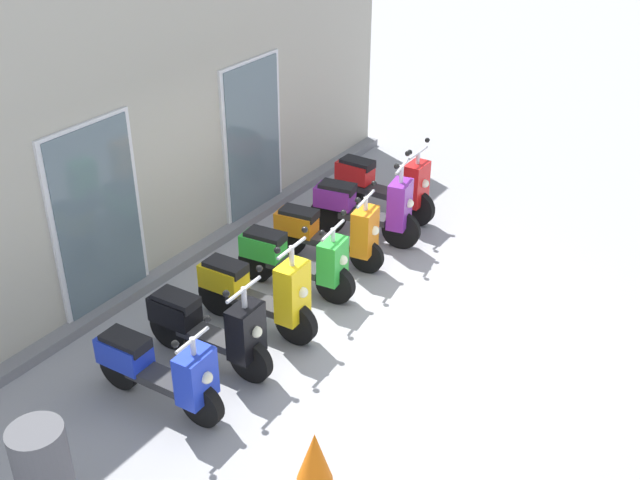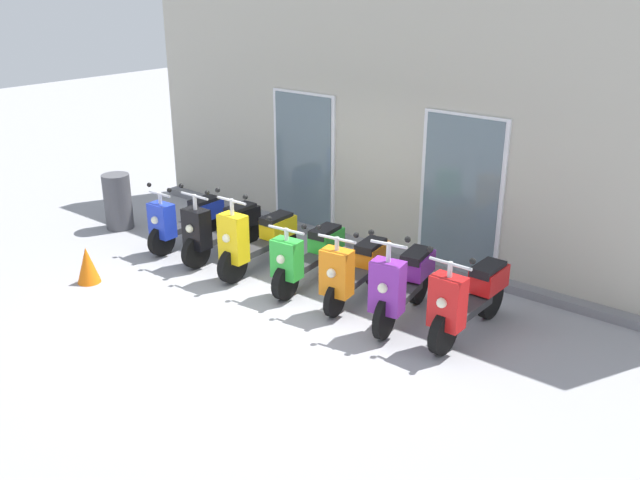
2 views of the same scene
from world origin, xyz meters
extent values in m
plane|color=#939399|center=(0.00, 0.00, 0.00)|extent=(40.00, 40.00, 0.00)
cube|color=#B2AD9E|center=(0.00, 2.76, 1.92)|extent=(9.49, 0.30, 3.85)
cube|color=slate|center=(0.00, 2.51, 0.06)|extent=(9.49, 0.20, 0.12)
cube|color=silver|center=(-1.42, 2.59, 1.15)|extent=(1.26, 0.04, 2.30)
cube|color=slate|center=(-1.42, 2.57, 1.15)|extent=(1.14, 0.02, 2.22)
cube|color=silver|center=(1.42, 2.59, 1.15)|extent=(1.26, 0.04, 2.30)
cube|color=slate|center=(1.42, 2.57, 1.15)|extent=(1.14, 0.02, 2.22)
cylinder|color=black|center=(-2.37, 0.34, 0.23)|extent=(0.12, 0.47, 0.46)
cylinder|color=black|center=(-2.41, 1.40, 0.23)|extent=(0.12, 0.47, 0.46)
cube|color=#2D2D30|center=(-2.39, 0.87, 0.33)|extent=(0.28, 0.66, 0.09)
cube|color=#1E38C6|center=(-2.37, 0.38, 0.55)|extent=(0.39, 0.25, 0.52)
sphere|color=#F2EFCC|center=(-2.37, 0.25, 0.59)|extent=(0.12, 0.12, 0.12)
cube|color=#1E38C6|center=(-2.40, 1.30, 0.48)|extent=(0.32, 0.53, 0.28)
cube|color=black|center=(-2.40, 1.26, 0.62)|extent=(0.28, 0.49, 0.11)
cylinder|color=silver|center=(-2.37, 0.38, 0.89)|extent=(0.06, 0.06, 0.20)
cylinder|color=silver|center=(-2.37, 0.38, 0.97)|extent=(0.45, 0.05, 0.04)
sphere|color=black|center=(-2.15, 0.39, 1.07)|extent=(0.07, 0.07, 0.07)
sphere|color=black|center=(-2.60, 0.37, 1.07)|extent=(0.07, 0.07, 0.07)
cylinder|color=black|center=(-1.60, 0.35, 0.24)|extent=(0.12, 0.49, 0.49)
cylinder|color=black|center=(-1.62, 1.44, 0.24)|extent=(0.12, 0.49, 0.49)
cube|color=#2D2D30|center=(-1.61, 0.90, 0.34)|extent=(0.28, 0.68, 0.09)
cube|color=black|center=(-1.60, 0.39, 0.60)|extent=(0.39, 0.25, 0.58)
sphere|color=#F2EFCC|center=(-1.59, 0.26, 0.64)|extent=(0.12, 0.12, 0.12)
cube|color=black|center=(-1.62, 1.34, 0.51)|extent=(0.31, 0.53, 0.28)
cube|color=black|center=(-1.62, 1.30, 0.65)|extent=(0.27, 0.49, 0.11)
cylinder|color=silver|center=(-1.60, 0.39, 0.99)|extent=(0.06, 0.06, 0.24)
cylinder|color=silver|center=(-1.60, 0.39, 1.09)|extent=(0.53, 0.05, 0.04)
sphere|color=black|center=(-1.33, 0.40, 1.19)|extent=(0.07, 0.07, 0.07)
sphere|color=black|center=(-1.86, 0.39, 1.19)|extent=(0.07, 0.07, 0.07)
cylinder|color=black|center=(-0.81, 0.33, 0.25)|extent=(0.13, 0.50, 0.50)
cylinder|color=black|center=(-0.84, 1.41, 0.25)|extent=(0.13, 0.50, 0.50)
cube|color=#2D2D30|center=(-0.83, 0.87, 0.35)|extent=(0.28, 0.68, 0.09)
cube|color=yellow|center=(-0.81, 0.37, 0.65)|extent=(0.39, 0.25, 0.67)
sphere|color=#F2EFCC|center=(-0.81, 0.24, 0.69)|extent=(0.12, 0.12, 0.12)
cube|color=yellow|center=(-0.84, 1.31, 0.54)|extent=(0.31, 0.53, 0.28)
cube|color=black|center=(-0.84, 1.27, 0.68)|extent=(0.27, 0.49, 0.11)
cylinder|color=silver|center=(-0.81, 0.37, 1.09)|extent=(0.06, 0.06, 0.25)
cylinder|color=silver|center=(-0.81, 0.37, 1.19)|extent=(0.52, 0.05, 0.04)
sphere|color=black|center=(-0.56, 0.38, 1.29)|extent=(0.07, 0.07, 0.07)
sphere|color=black|center=(-1.07, 0.36, 1.29)|extent=(0.07, 0.07, 0.07)
cylinder|color=black|center=(0.11, 0.40, 0.24)|extent=(0.16, 0.49, 0.48)
cylinder|color=black|center=(0.00, 1.48, 0.24)|extent=(0.16, 0.49, 0.48)
cube|color=#2D2D30|center=(0.05, 0.94, 0.34)|extent=(0.33, 0.70, 0.09)
cube|color=green|center=(0.11, 0.44, 0.56)|extent=(0.40, 0.28, 0.52)
sphere|color=#F2EFCC|center=(0.12, 0.31, 0.60)|extent=(0.12, 0.12, 0.12)
cube|color=green|center=(0.01, 1.39, 0.51)|extent=(0.35, 0.55, 0.28)
cube|color=black|center=(0.01, 1.35, 0.65)|extent=(0.31, 0.50, 0.11)
cylinder|color=silver|center=(0.11, 0.44, 0.89)|extent=(0.06, 0.06, 0.18)
cylinder|color=silver|center=(0.11, 0.44, 0.96)|extent=(0.55, 0.09, 0.04)
sphere|color=black|center=(0.38, 0.46, 1.06)|extent=(0.07, 0.07, 0.07)
sphere|color=black|center=(-0.17, 0.41, 1.06)|extent=(0.07, 0.07, 0.07)
cylinder|color=black|center=(0.91, 0.43, 0.22)|extent=(0.14, 0.45, 0.44)
cylinder|color=black|center=(0.76, 1.51, 0.22)|extent=(0.14, 0.45, 0.44)
cube|color=#2D2D30|center=(0.84, 0.97, 0.32)|extent=(0.35, 0.71, 0.09)
cube|color=orange|center=(0.91, 0.47, 0.58)|extent=(0.41, 0.29, 0.60)
sphere|color=#F2EFCC|center=(0.92, 0.34, 0.62)|extent=(0.12, 0.12, 0.12)
cube|color=orange|center=(0.77, 1.41, 0.49)|extent=(0.37, 0.56, 0.28)
cube|color=black|center=(0.78, 1.37, 0.63)|extent=(0.32, 0.51, 0.11)
cylinder|color=silver|center=(0.91, 0.47, 0.95)|extent=(0.06, 0.06, 0.19)
cylinder|color=silver|center=(0.91, 0.47, 1.03)|extent=(0.52, 0.11, 0.04)
sphere|color=black|center=(1.16, 0.50, 1.13)|extent=(0.07, 0.07, 0.07)
sphere|color=black|center=(0.65, 0.43, 1.13)|extent=(0.07, 0.07, 0.07)
cylinder|color=black|center=(1.71, 0.36, 0.26)|extent=(0.17, 0.53, 0.53)
cylinder|color=black|center=(1.53, 1.41, 0.26)|extent=(0.17, 0.53, 0.53)
cube|color=#2D2D30|center=(1.62, 0.88, 0.36)|extent=(0.37, 0.70, 0.09)
cube|color=purple|center=(1.70, 0.40, 0.64)|extent=(0.41, 0.30, 0.64)
sphere|color=#F2EFCC|center=(1.72, 0.27, 0.68)|extent=(0.12, 0.12, 0.12)
cube|color=purple|center=(1.55, 1.31, 0.58)|extent=(0.38, 0.56, 0.28)
cube|color=black|center=(1.55, 1.27, 0.72)|extent=(0.34, 0.52, 0.11)
cylinder|color=silver|center=(1.70, 0.40, 1.07)|extent=(0.06, 0.06, 0.26)
cylinder|color=silver|center=(1.70, 0.40, 1.18)|extent=(0.45, 0.11, 0.04)
sphere|color=black|center=(1.92, 0.43, 1.28)|extent=(0.07, 0.07, 0.07)
sphere|color=black|center=(1.48, 0.36, 1.28)|extent=(0.07, 0.07, 0.07)
cylinder|color=black|center=(2.42, 0.48, 0.26)|extent=(0.12, 0.52, 0.52)
cylinder|color=black|center=(2.44, 1.62, 0.26)|extent=(0.12, 0.52, 0.52)
cube|color=#2D2D30|center=(2.43, 1.05, 0.36)|extent=(0.27, 0.71, 0.09)
cube|color=red|center=(2.42, 0.52, 0.63)|extent=(0.38, 0.24, 0.62)
sphere|color=#F2EFCC|center=(2.42, 0.39, 0.67)|extent=(0.12, 0.12, 0.12)
cube|color=red|center=(2.44, 1.52, 0.57)|extent=(0.31, 0.52, 0.28)
cube|color=black|center=(2.44, 1.48, 0.71)|extent=(0.27, 0.48, 0.11)
cylinder|color=silver|center=(2.42, 0.52, 1.01)|extent=(0.06, 0.06, 0.20)
cylinder|color=silver|center=(2.42, 0.52, 1.09)|extent=(0.52, 0.04, 0.04)
sphere|color=black|center=(2.68, 0.52, 1.19)|extent=(0.07, 0.07, 0.07)
sphere|color=black|center=(2.16, 0.52, 1.19)|extent=(0.07, 0.07, 0.07)
cylinder|color=#4C4C51|center=(-3.90, 0.67, 0.47)|extent=(0.46, 0.46, 0.93)
cone|color=orange|center=(-2.38, -0.94, 0.26)|extent=(0.32, 0.32, 0.52)
camera|label=1|loc=(-6.44, -3.64, 5.12)|focal=42.96mm
camera|label=2|loc=(5.67, -5.72, 4.05)|focal=38.72mm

